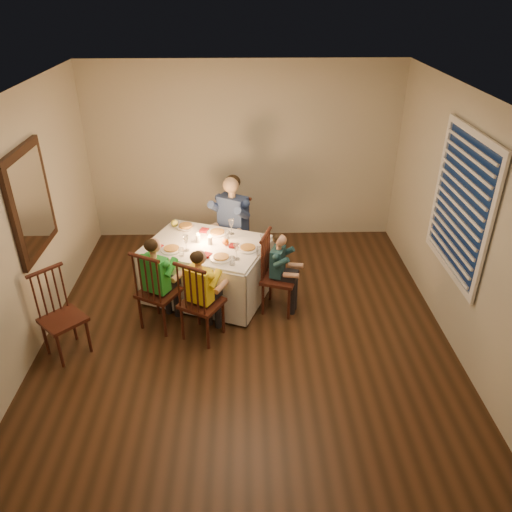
{
  "coord_description": "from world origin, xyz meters",
  "views": [
    {
      "loc": [
        -0.01,
        -4.54,
        3.54
      ],
      "look_at": [
        0.12,
        0.15,
        0.91
      ],
      "focal_mm": 35.0,
      "sensor_mm": 36.0,
      "label": 1
    }
  ],
  "objects_px": {
    "child_teal": "(279,309)",
    "serving_bowl": "(186,228)",
    "adult": "(233,266)",
    "child_yellow": "(204,336)",
    "chair_near_left": "(162,324)",
    "dining_table": "(207,259)",
    "chair_end": "(279,309)",
    "chair_extra": "(71,352)",
    "chair_near_right": "(204,336)",
    "child_green": "(162,324)",
    "chair_adult": "(233,266)"
  },
  "relations": [
    {
      "from": "child_teal",
      "to": "serving_bowl",
      "type": "distance_m",
      "value": 1.56
    },
    {
      "from": "adult",
      "to": "child_yellow",
      "type": "bearing_deg",
      "value": -70.91
    },
    {
      "from": "chair_near_left",
      "to": "adult",
      "type": "xyz_separation_m",
      "value": [
        0.81,
        1.33,
        0.0
      ]
    },
    {
      "from": "dining_table",
      "to": "chair_end",
      "type": "relative_size",
      "value": 1.68
    },
    {
      "from": "child_yellow",
      "to": "chair_end",
      "type": "bearing_deg",
      "value": -120.49
    },
    {
      "from": "dining_table",
      "to": "chair_near_left",
      "type": "height_order",
      "value": "dining_table"
    },
    {
      "from": "child_yellow",
      "to": "serving_bowl",
      "type": "height_order",
      "value": "serving_bowl"
    },
    {
      "from": "chair_extra",
      "to": "serving_bowl",
      "type": "distance_m",
      "value": 2.02
    },
    {
      "from": "chair_near_right",
      "to": "child_green",
      "type": "relative_size",
      "value": 0.89
    },
    {
      "from": "dining_table",
      "to": "chair_end",
      "type": "xyz_separation_m",
      "value": [
        0.87,
        -0.33,
        -0.52
      ]
    },
    {
      "from": "child_green",
      "to": "dining_table",
      "type": "bearing_deg",
      "value": -101.3
    },
    {
      "from": "adult",
      "to": "serving_bowl",
      "type": "relative_size",
      "value": 6.26
    },
    {
      "from": "adult",
      "to": "dining_table",
      "type": "bearing_deg",
      "value": -82.26
    },
    {
      "from": "child_yellow",
      "to": "child_teal",
      "type": "height_order",
      "value": "child_yellow"
    },
    {
      "from": "dining_table",
      "to": "chair_adult",
      "type": "distance_m",
      "value": 0.94
    },
    {
      "from": "child_green",
      "to": "serving_bowl",
      "type": "distance_m",
      "value": 1.28
    },
    {
      "from": "chair_adult",
      "to": "adult",
      "type": "xyz_separation_m",
      "value": [
        0.0,
        0.0,
        0.0
      ]
    },
    {
      "from": "dining_table",
      "to": "chair_extra",
      "type": "xyz_separation_m",
      "value": [
        -1.43,
        -1.08,
        -0.52
      ]
    },
    {
      "from": "chair_near_right",
      "to": "child_teal",
      "type": "height_order",
      "value": "child_teal"
    },
    {
      "from": "chair_end",
      "to": "child_yellow",
      "type": "height_order",
      "value": "child_yellow"
    },
    {
      "from": "chair_end",
      "to": "serving_bowl",
      "type": "bearing_deg",
      "value": 76.16
    },
    {
      "from": "chair_end",
      "to": "child_green",
      "type": "height_order",
      "value": "child_green"
    },
    {
      "from": "serving_bowl",
      "to": "child_teal",
      "type": "bearing_deg",
      "value": -32.12
    },
    {
      "from": "chair_extra",
      "to": "child_yellow",
      "type": "height_order",
      "value": "child_yellow"
    },
    {
      "from": "chair_near_right",
      "to": "child_teal",
      "type": "relative_size",
      "value": 0.99
    },
    {
      "from": "dining_table",
      "to": "child_teal",
      "type": "distance_m",
      "value": 1.07
    },
    {
      "from": "child_teal",
      "to": "child_green",
      "type": "bearing_deg",
      "value": 119.65
    },
    {
      "from": "chair_near_left",
      "to": "chair_near_right",
      "type": "height_order",
      "value": "same"
    },
    {
      "from": "child_green",
      "to": "child_teal",
      "type": "distance_m",
      "value": 1.41
    },
    {
      "from": "chair_adult",
      "to": "chair_near_right",
      "type": "relative_size",
      "value": 1.0
    },
    {
      "from": "dining_table",
      "to": "chair_end",
      "type": "bearing_deg",
      "value": 0.53
    },
    {
      "from": "chair_adult",
      "to": "chair_end",
      "type": "height_order",
      "value": "same"
    },
    {
      "from": "child_green",
      "to": "chair_end",
      "type": "bearing_deg",
      "value": -140.15
    },
    {
      "from": "dining_table",
      "to": "child_green",
      "type": "height_order",
      "value": "dining_table"
    },
    {
      "from": "chair_near_left",
      "to": "serving_bowl",
      "type": "distance_m",
      "value": 1.28
    },
    {
      "from": "chair_near_left",
      "to": "child_green",
      "type": "distance_m",
      "value": 0.0
    },
    {
      "from": "chair_adult",
      "to": "chair_extra",
      "type": "relative_size",
      "value": 1.02
    },
    {
      "from": "child_yellow",
      "to": "child_teal",
      "type": "bearing_deg",
      "value": -120.49
    },
    {
      "from": "chair_extra",
      "to": "dining_table",
      "type": "bearing_deg",
      "value": -8.49
    },
    {
      "from": "chair_near_left",
      "to": "child_green",
      "type": "bearing_deg",
      "value": -0.0
    },
    {
      "from": "child_green",
      "to": "serving_bowl",
      "type": "xyz_separation_m",
      "value": [
        0.23,
        1.0,
        0.76
      ]
    },
    {
      "from": "chair_end",
      "to": "child_yellow",
      "type": "bearing_deg",
      "value": 137.89
    },
    {
      "from": "dining_table",
      "to": "child_yellow",
      "type": "relative_size",
      "value": 1.53
    },
    {
      "from": "chair_end",
      "to": "adult",
      "type": "height_order",
      "value": "adult"
    },
    {
      "from": "chair_adult",
      "to": "child_green",
      "type": "relative_size",
      "value": 0.89
    },
    {
      "from": "child_teal",
      "to": "child_yellow",
      "type": "bearing_deg",
      "value": 137.89
    },
    {
      "from": "chair_near_left",
      "to": "child_green",
      "type": "relative_size",
      "value": 0.89
    },
    {
      "from": "adult",
      "to": "child_yellow",
      "type": "distance_m",
      "value": 1.58
    },
    {
      "from": "chair_adult",
      "to": "serving_bowl",
      "type": "relative_size",
      "value": 4.75
    },
    {
      "from": "serving_bowl",
      "to": "chair_near_left",
      "type": "bearing_deg",
      "value": -102.95
    }
  ]
}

